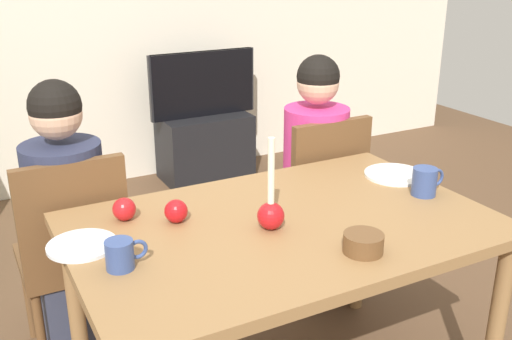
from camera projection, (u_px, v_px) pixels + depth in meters
The scene contains 15 objects.
dining_table at pixel (283, 244), 2.01m from camera, with size 1.40×0.90×0.75m.
chair_left at pixel (73, 248), 2.31m from camera, with size 0.40×0.40×0.90m.
chair_right at pixel (318, 195), 2.80m from camera, with size 0.40×0.40×0.90m.
person_left_child at pixel (70, 232), 2.31m from camera, with size 0.30×0.30×1.17m.
person_right_child at pixel (314, 182), 2.81m from camera, with size 0.30×0.30×1.17m.
tv_stand at pixel (205, 147), 4.36m from camera, with size 0.64×0.40×0.48m, color black.
tv at pixel (203, 84), 4.20m from camera, with size 0.79×0.05×0.46m.
candle_centerpiece at pixel (271, 210), 1.91m from camera, with size 0.09×0.09×0.31m.
plate_left at pixel (82, 245), 1.81m from camera, with size 0.21×0.21×0.01m, color silver.
plate_right at pixel (395, 175), 2.38m from camera, with size 0.25×0.25×0.01m, color white.
mug_left at pixel (121, 254), 1.68m from camera, with size 0.12×0.08×0.09m.
mug_right at pixel (425, 181), 2.18m from camera, with size 0.14×0.09×0.10m.
bowl_walnuts at pixel (363, 243), 1.77m from camera, with size 0.12×0.12×0.06m, color brown.
apple_near_candle at pixel (176, 211), 1.97m from camera, with size 0.08×0.08×0.08m, color red.
apple_by_left_plate at pixel (124, 209), 1.98m from camera, with size 0.08×0.08×0.08m, color red.
Camera 1 is at (-0.92, -1.54, 1.61)m, focal length 41.54 mm.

